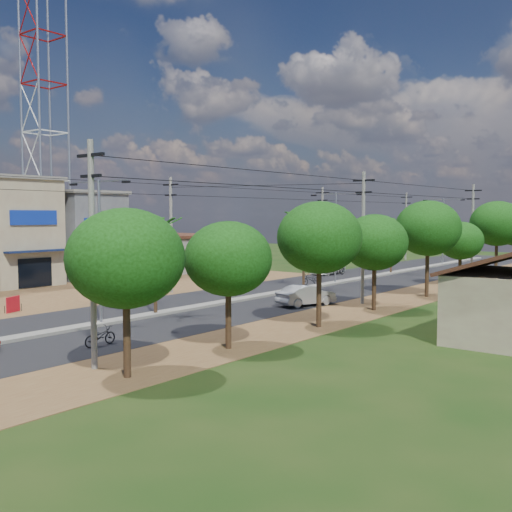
% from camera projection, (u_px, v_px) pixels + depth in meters
% --- Properties ---
extents(ground, '(160.00, 160.00, 0.00)m').
position_uv_depth(ground, '(101.00, 325.00, 32.97)').
color(ground, black).
rests_on(ground, ground).
extents(road, '(12.00, 110.00, 0.04)m').
position_uv_depth(road, '(266.00, 296.00, 44.71)').
color(road, black).
rests_on(road, ground).
extents(median, '(1.00, 90.00, 0.18)m').
position_uv_depth(median, '(289.00, 291.00, 47.05)').
color(median, '#605E56').
rests_on(median, ground).
extents(dirt_lot_west, '(18.00, 46.00, 0.04)m').
position_uv_depth(dirt_lot_west, '(67.00, 290.00, 48.51)').
color(dirt_lot_west, brown).
rests_on(dirt_lot_west, ground).
extents(dirt_shoulder_east, '(5.00, 90.00, 0.03)m').
position_uv_depth(dirt_shoulder_east, '(368.00, 307.00, 39.45)').
color(dirt_shoulder_east, brown).
rests_on(dirt_shoulder_east, ground).
extents(shophouse_cream, '(9.00, 6.40, 9.30)m').
position_uv_depth(shophouse_cream, '(8.00, 231.00, 51.73)').
color(shophouse_cream, gray).
rests_on(shophouse_cream, ground).
extents(shophouse_grey, '(9.00, 6.40, 8.30)m').
position_uv_depth(shophouse_grey, '(78.00, 235.00, 57.24)').
color(shophouse_grey, '#4A4C51').
rests_on(shophouse_grey, ground).
extents(low_shed, '(10.40, 10.40, 3.95)m').
position_uv_depth(low_shed, '(162.00, 253.00, 64.61)').
color(low_shed, '#605E56').
rests_on(low_shed, ground).
extents(telecom_tower, '(3.80, 3.80, 43.00)m').
position_uv_depth(telecom_tower, '(44.00, 83.00, 59.30)').
color(telecom_tower, gray).
rests_on(telecom_tower, ground).
extents(tree_east_a, '(4.40, 4.40, 6.37)m').
position_uv_depth(tree_east_a, '(126.00, 259.00, 22.08)').
color(tree_east_a, black).
rests_on(tree_east_a, ground).
extents(tree_east_b, '(4.00, 4.00, 5.83)m').
position_uv_depth(tree_east_b, '(228.00, 259.00, 26.93)').
color(tree_east_b, black).
rests_on(tree_east_b, ground).
extents(tree_east_c, '(4.60, 4.60, 6.83)m').
position_uv_depth(tree_east_c, '(319.00, 238.00, 32.11)').
color(tree_east_c, black).
rests_on(tree_east_c, ground).
extents(tree_east_d, '(4.20, 4.20, 6.13)m').
position_uv_depth(tree_east_d, '(375.00, 243.00, 37.80)').
color(tree_east_d, black).
rests_on(tree_east_d, ground).
extents(tree_east_e, '(4.80, 4.80, 7.14)m').
position_uv_depth(tree_east_e, '(428.00, 228.00, 43.89)').
color(tree_east_e, black).
rests_on(tree_east_e, ground).
extents(tree_east_f, '(3.80, 3.80, 5.52)m').
position_uv_depth(tree_east_f, '(460.00, 241.00, 50.48)').
color(tree_east_f, black).
rests_on(tree_east_f, ground).
extents(tree_east_g, '(5.00, 5.00, 7.38)m').
position_uv_depth(tree_east_g, '(497.00, 224.00, 56.27)').
color(tree_east_g, black).
rests_on(tree_east_g, ground).
extents(palm_median_near, '(2.00, 2.00, 6.15)m').
position_uv_depth(palm_median_near, '(155.00, 224.00, 35.72)').
color(palm_median_near, black).
rests_on(palm_median_near, ground).
extents(palm_median_mid, '(2.00, 2.00, 6.55)m').
position_uv_depth(palm_median_mid, '(304.00, 217.00, 48.21)').
color(palm_median_mid, black).
rests_on(palm_median_mid, ground).
extents(palm_median_far, '(2.00, 2.00, 5.85)m').
position_uv_depth(palm_median_far, '(392.00, 223.00, 60.77)').
color(palm_median_far, black).
rests_on(palm_median_far, ground).
extents(streetlight_near, '(5.10, 0.18, 8.00)m').
position_uv_depth(streetlight_near, '(100.00, 239.00, 32.64)').
color(streetlight_near, gray).
rests_on(streetlight_near, ground).
extents(streetlight_mid, '(5.10, 0.18, 8.00)m').
position_uv_depth(streetlight_mid, '(336.00, 230.00, 52.20)').
color(streetlight_mid, gray).
rests_on(streetlight_mid, ground).
extents(streetlight_far, '(5.10, 0.18, 8.00)m').
position_uv_depth(streetlight_far, '(443.00, 225.00, 71.76)').
color(streetlight_far, gray).
rests_on(streetlight_far, ground).
extents(utility_pole_w_b, '(1.60, 0.24, 9.00)m').
position_uv_depth(utility_pole_w_b, '(171.00, 232.00, 46.36)').
color(utility_pole_w_b, '#605E56').
rests_on(utility_pole_w_b, ground).
extents(utility_pole_w_c, '(1.60, 0.24, 9.00)m').
position_uv_depth(utility_pole_w_c, '(322.00, 227.00, 63.57)').
color(utility_pole_w_c, '#605E56').
rests_on(utility_pole_w_c, ground).
extents(utility_pole_w_d, '(1.60, 0.24, 9.00)m').
position_uv_depth(utility_pole_w_d, '(406.00, 224.00, 80.00)').
color(utility_pole_w_d, '#605E56').
rests_on(utility_pole_w_d, ground).
extents(utility_pole_e_a, '(1.60, 0.24, 9.00)m').
position_uv_depth(utility_pole_e_a, '(92.00, 249.00, 23.30)').
color(utility_pole_e_a, '#605E56').
rests_on(utility_pole_e_a, ground).
extents(utility_pole_e_b, '(1.60, 0.24, 9.00)m').
position_uv_depth(utility_pole_e_b, '(363.00, 234.00, 40.52)').
color(utility_pole_e_b, '#605E56').
rests_on(utility_pole_e_b, ground).
extents(utility_pole_e_c, '(1.60, 0.24, 9.00)m').
position_uv_depth(utility_pole_e_c, '(472.00, 228.00, 57.73)').
color(utility_pole_e_c, '#605E56').
rests_on(utility_pole_e_c, ground).
extents(car_silver_mid, '(2.62, 4.44, 1.38)m').
position_uv_depth(car_silver_mid, '(306.00, 296.00, 39.89)').
color(car_silver_mid, gray).
rests_on(car_silver_mid, ground).
extents(car_white_far, '(2.20, 4.99, 1.43)m').
position_uv_depth(car_white_far, '(328.00, 267.00, 61.04)').
color(car_white_far, '#B2B1AD').
rests_on(car_white_far, ground).
extents(car_parked_dark, '(4.87, 3.51, 1.54)m').
position_uv_depth(car_parked_dark, '(135.00, 284.00, 46.09)').
color(car_parked_dark, black).
rests_on(car_parked_dark, ground).
extents(moto_rider_east, '(0.66, 1.74, 0.91)m').
position_uv_depth(moto_rider_east, '(100.00, 337.00, 27.65)').
color(moto_rider_east, black).
rests_on(moto_rider_east, ground).
extents(moto_rider_west_a, '(1.20, 1.92, 0.95)m').
position_uv_depth(moto_rider_west_a, '(311.00, 280.00, 51.62)').
color(moto_rider_west_a, black).
rests_on(moto_rider_west_a, ground).
extents(moto_rider_west_b, '(0.71, 1.93, 1.13)m').
position_uv_depth(moto_rider_west_b, '(339.00, 270.00, 59.78)').
color(moto_rider_west_b, black).
rests_on(moto_rider_west_b, ground).
extents(roadside_sign, '(0.56, 1.17, 1.02)m').
position_uv_depth(roadside_sign, '(13.00, 305.00, 37.20)').
color(roadside_sign, '#B7101C').
rests_on(roadside_sign, ground).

